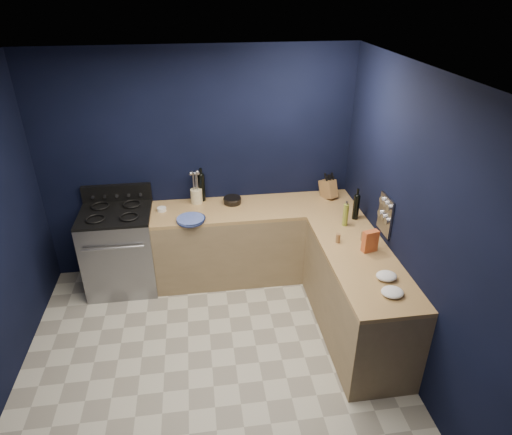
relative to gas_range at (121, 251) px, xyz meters
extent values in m
cube|color=#BCB8A4|center=(0.93, -1.42, -0.47)|extent=(3.50, 3.50, 0.02)
cube|color=silver|center=(0.93, -1.42, 2.15)|extent=(3.50, 3.50, 0.02)
cube|color=black|center=(0.93, 0.34, 0.84)|extent=(3.50, 0.02, 2.60)
cube|color=black|center=(2.69, -1.42, 0.84)|extent=(0.02, 3.50, 2.60)
cube|color=#8C7451|center=(1.53, 0.02, -0.03)|extent=(2.30, 0.63, 0.86)
cube|color=brown|center=(1.53, 0.02, 0.42)|extent=(2.30, 0.63, 0.04)
cube|color=#8C7451|center=(2.37, -1.13, -0.03)|extent=(0.63, 1.67, 0.86)
cube|color=brown|center=(2.37, -1.13, 0.42)|extent=(0.63, 1.67, 0.04)
cube|color=gray|center=(0.00, 0.00, 0.00)|extent=(0.76, 0.66, 0.92)
cube|color=black|center=(0.00, -0.32, -0.01)|extent=(0.59, 0.02, 0.42)
cube|color=black|center=(0.00, 0.00, 0.48)|extent=(0.76, 0.66, 0.03)
cube|color=black|center=(0.00, 0.30, 0.58)|extent=(0.76, 0.06, 0.20)
cube|color=gray|center=(2.67, -0.87, 0.72)|extent=(0.02, 0.28, 0.38)
cube|color=white|center=(0.93, 0.32, 0.62)|extent=(0.09, 0.02, 0.13)
cylinder|color=#455DA2|center=(0.81, -0.22, 0.46)|extent=(0.39, 0.39, 0.04)
cylinder|color=white|center=(0.50, 0.06, 0.46)|extent=(0.11, 0.11, 0.04)
cylinder|color=#EFECB8|center=(0.89, 0.22, 0.52)|extent=(0.15, 0.15, 0.17)
cylinder|color=black|center=(0.95, 0.27, 0.60)|extent=(0.10, 0.10, 0.32)
cylinder|color=black|center=(1.29, 0.14, 0.48)|extent=(0.20, 0.20, 0.07)
cube|color=brown|center=(2.41, 0.15, 0.54)|extent=(0.21, 0.27, 0.26)
cylinder|color=black|center=(2.55, -0.41, 0.57)|extent=(0.08, 0.08, 0.27)
cylinder|color=olive|center=(2.40, -0.53, 0.56)|extent=(0.07, 0.07, 0.24)
cylinder|color=olive|center=(2.22, -0.85, 0.49)|extent=(0.06, 0.06, 0.09)
cylinder|color=olive|center=(2.48, -0.85, 0.49)|extent=(0.05, 0.05, 0.10)
cube|color=#AF2931|center=(2.47, -1.04, 0.55)|extent=(0.16, 0.10, 0.21)
ellipsoid|color=white|center=(2.45, -1.49, 0.47)|extent=(0.20, 0.17, 0.06)
ellipsoid|color=white|center=(2.42, -1.70, 0.47)|extent=(0.22, 0.21, 0.06)
camera|label=1|loc=(0.92, -4.40, 2.71)|focal=31.18mm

